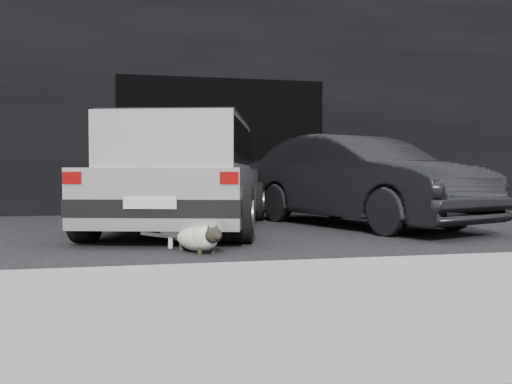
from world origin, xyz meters
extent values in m
plane|color=black|center=(0.00, 0.00, 0.00)|extent=(80.00, 80.00, 0.00)
cube|color=black|center=(1.00, 6.00, 2.50)|extent=(34.00, 4.00, 5.00)
cube|color=black|center=(1.00, 3.99, 1.30)|extent=(4.00, 0.10, 2.60)
cube|color=gray|center=(1.00, -2.60, 0.06)|extent=(18.00, 0.25, 0.12)
cube|color=gray|center=(1.00, -3.80, 0.06)|extent=(18.00, 2.20, 0.11)
cube|color=silver|center=(0.05, 1.10, 0.51)|extent=(2.82, 4.38, 0.64)
cube|color=silver|center=(0.00, 0.90, 1.15)|extent=(2.25, 3.02, 0.64)
cube|color=black|center=(0.00, 0.90, 1.15)|extent=(2.23, 2.93, 0.52)
cube|color=black|center=(-0.46, -0.78, 0.42)|extent=(1.80, 0.64, 0.19)
cube|color=black|center=(0.57, 2.98, 0.42)|extent=(1.80, 0.64, 0.19)
cube|color=silver|center=(-0.49, -0.87, 0.48)|extent=(0.52, 0.16, 0.12)
cube|color=#8C0707|center=(-1.26, -0.65, 0.73)|extent=(0.19, 0.08, 0.12)
cube|color=#8C0707|center=(0.28, -1.07, 0.73)|extent=(0.19, 0.08, 0.12)
cube|color=black|center=(0.00, 0.90, 1.49)|extent=(2.18, 2.76, 0.03)
cylinder|color=black|center=(-1.18, -0.07, 0.31)|extent=(0.39, 0.66, 0.62)
cylinder|color=slate|center=(-1.30, -0.03, 0.31)|extent=(0.11, 0.34, 0.34)
cylinder|color=black|center=(0.52, -0.53, 0.31)|extent=(0.39, 0.66, 0.62)
cylinder|color=slate|center=(0.64, -0.57, 0.31)|extent=(0.11, 0.34, 0.34)
cylinder|color=black|center=(-0.42, 2.69, 0.31)|extent=(0.39, 0.66, 0.62)
cylinder|color=slate|center=(-0.54, 2.72, 0.31)|extent=(0.11, 0.34, 0.34)
cylinder|color=black|center=(1.28, 2.22, 0.31)|extent=(0.39, 0.66, 0.62)
cylinder|color=slate|center=(1.40, 2.18, 0.31)|extent=(0.11, 0.34, 0.34)
imported|color=black|center=(2.56, 1.03, 0.66)|extent=(2.72, 4.26, 1.33)
ellipsoid|color=beige|center=(-0.04, -1.09, 0.13)|extent=(0.52, 0.65, 0.23)
ellipsoid|color=beige|center=(0.02, -1.22, 0.15)|extent=(0.34, 0.34, 0.21)
ellipsoid|color=black|center=(0.09, -1.36, 0.19)|extent=(0.21, 0.20, 0.15)
sphere|color=black|center=(0.12, -1.42, 0.18)|extent=(0.07, 0.07, 0.07)
cone|color=black|center=(0.12, -1.33, 0.26)|extent=(0.08, 0.08, 0.08)
cone|color=black|center=(0.04, -1.37, 0.26)|extent=(0.08, 0.08, 0.08)
cylinder|color=black|center=(0.10, -1.22, 0.04)|extent=(0.05, 0.05, 0.07)
cylinder|color=black|center=(-0.03, -1.28, 0.04)|extent=(0.05, 0.05, 0.07)
cylinder|color=black|center=(-0.05, -0.91, 0.04)|extent=(0.05, 0.05, 0.07)
cylinder|color=black|center=(-0.18, -0.97, 0.04)|extent=(0.05, 0.05, 0.07)
cylinder|color=black|center=(-0.18, -0.80, 0.09)|extent=(0.26, 0.26, 0.10)
ellipsoid|color=silver|center=(-0.10, -0.70, 0.19)|extent=(0.61, 0.34, 0.26)
ellipsoid|color=silver|center=(0.05, -0.71, 0.22)|extent=(0.27, 0.27, 0.22)
ellipsoid|color=white|center=(0.21, -0.72, 0.30)|extent=(0.16, 0.18, 0.15)
sphere|color=white|center=(0.27, -0.72, 0.30)|extent=(0.07, 0.07, 0.07)
cone|color=white|center=(0.19, -0.67, 0.37)|extent=(0.07, 0.06, 0.08)
cone|color=white|center=(0.19, -0.76, 0.37)|extent=(0.07, 0.06, 0.08)
cylinder|color=white|center=(0.08, -0.63, 0.07)|extent=(0.05, 0.05, 0.15)
cylinder|color=white|center=(0.07, -0.78, 0.07)|extent=(0.05, 0.05, 0.15)
cylinder|color=white|center=(-0.27, -0.61, 0.07)|extent=(0.05, 0.05, 0.15)
cylinder|color=white|center=(-0.28, -0.76, 0.07)|extent=(0.05, 0.05, 0.15)
cylinder|color=white|center=(-0.42, -0.68, 0.13)|extent=(0.33, 0.13, 0.10)
ellipsoid|color=gray|center=(-0.21, -0.72, 0.22)|extent=(0.23, 0.18, 0.11)
camera|label=1|loc=(-0.59, -6.38, 0.77)|focal=38.00mm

